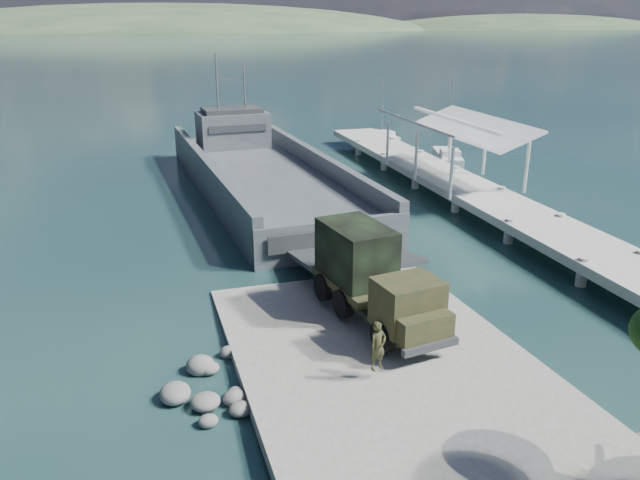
{
  "coord_description": "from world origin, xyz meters",
  "views": [
    {
      "loc": [
        -7.56,
        -17.75,
        11.66
      ],
      "look_at": [
        -0.5,
        6.0,
        2.77
      ],
      "focal_mm": 35.0,
      "sensor_mm": 36.0,
      "label": 1
    }
  ],
  "objects_px": {
    "soldier": "(378,357)",
    "sailboat_far": "(382,137)",
    "landing_craft": "(264,182)",
    "pier": "(458,175)",
    "sailboat_near": "(448,158)",
    "military_truck": "(372,277)"
  },
  "relations": [
    {
      "from": "landing_craft",
      "to": "military_truck",
      "type": "distance_m",
      "value": 20.92
    },
    {
      "from": "pier",
      "to": "landing_craft",
      "type": "height_order",
      "value": "landing_craft"
    },
    {
      "from": "military_truck",
      "to": "sailboat_far",
      "type": "bearing_deg",
      "value": 58.38
    },
    {
      "from": "pier",
      "to": "landing_craft",
      "type": "xyz_separation_m",
      "value": [
        -12.31,
        5.06,
        -0.81
      ]
    },
    {
      "from": "landing_craft",
      "to": "sailboat_far",
      "type": "xyz_separation_m",
      "value": [
        15.32,
        16.04,
        -0.46
      ]
    },
    {
      "from": "soldier",
      "to": "sailboat_far",
      "type": "xyz_separation_m",
      "value": [
        16.77,
        41.26,
        -1.0
      ]
    },
    {
      "from": "pier",
      "to": "landing_craft",
      "type": "distance_m",
      "value": 13.34
    },
    {
      "from": "military_truck",
      "to": "soldier",
      "type": "height_order",
      "value": "military_truck"
    },
    {
      "from": "soldier",
      "to": "landing_craft",
      "type": "bearing_deg",
      "value": 68.0
    },
    {
      "from": "military_truck",
      "to": "soldier",
      "type": "bearing_deg",
      "value": -117.52
    },
    {
      "from": "sailboat_far",
      "to": "landing_craft",
      "type": "bearing_deg",
      "value": -138.53
    },
    {
      "from": "pier",
      "to": "soldier",
      "type": "bearing_deg",
      "value": -124.32
    },
    {
      "from": "pier",
      "to": "soldier",
      "type": "relative_size",
      "value": 26.25
    },
    {
      "from": "sailboat_near",
      "to": "sailboat_far",
      "type": "bearing_deg",
      "value": 116.89
    },
    {
      "from": "soldier",
      "to": "military_truck",
      "type": "bearing_deg",
      "value": 52.84
    },
    {
      "from": "sailboat_far",
      "to": "sailboat_near",
      "type": "bearing_deg",
      "value": -85.99
    },
    {
      "from": "soldier",
      "to": "sailboat_near",
      "type": "xyz_separation_m",
      "value": [
        18.45,
        30.5,
        -0.95
      ]
    },
    {
      "from": "military_truck",
      "to": "soldier",
      "type": "relative_size",
      "value": 4.52
    },
    {
      "from": "soldier",
      "to": "pier",
      "type": "bearing_deg",
      "value": 36.97
    },
    {
      "from": "pier",
      "to": "soldier",
      "type": "distance_m",
      "value": 24.41
    },
    {
      "from": "landing_craft",
      "to": "soldier",
      "type": "xyz_separation_m",
      "value": [
        -1.45,
        -25.22,
        0.54
      ]
    },
    {
      "from": "pier",
      "to": "landing_craft",
      "type": "relative_size",
      "value": 1.33
    }
  ]
}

